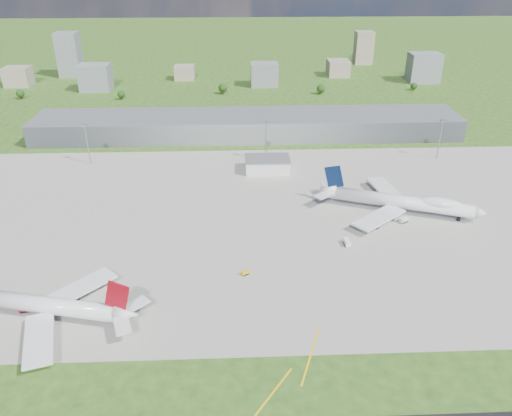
{
  "coord_description": "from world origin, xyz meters",
  "views": [
    {
      "loc": [
        -8.36,
        -178.45,
        120.76
      ],
      "look_at": [
        0.45,
        34.56,
        9.0
      ],
      "focal_mm": 35.0,
      "sensor_mm": 36.0,
      "label": 1
    }
  ],
  "objects_px": {
    "airliner_blue_quad": "(403,202)",
    "tug_yellow": "(245,273)",
    "crash_tender": "(27,308)",
    "van_white_far": "(404,220)",
    "airliner_red_twin": "(46,306)",
    "van_white_near": "(347,243)"
  },
  "relations": [
    {
      "from": "airliner_blue_quad",
      "to": "van_white_near",
      "type": "relative_size",
      "value": 14.23
    },
    {
      "from": "airliner_red_twin",
      "to": "crash_tender",
      "type": "distance_m",
      "value": 10.88
    },
    {
      "from": "crash_tender",
      "to": "van_white_near",
      "type": "bearing_deg",
      "value": 6.39
    },
    {
      "from": "airliner_red_twin",
      "to": "airliner_blue_quad",
      "type": "xyz_separation_m",
      "value": [
        154.1,
        75.48,
        0.62
      ]
    },
    {
      "from": "tug_yellow",
      "to": "van_white_near",
      "type": "distance_m",
      "value": 51.52
    },
    {
      "from": "airliner_blue_quad",
      "to": "van_white_far",
      "type": "distance_m",
      "value": 11.37
    },
    {
      "from": "tug_yellow",
      "to": "van_white_far",
      "type": "distance_m",
      "value": 89.48
    },
    {
      "from": "van_white_near",
      "to": "airliner_blue_quad",
      "type": "bearing_deg",
      "value": -52.52
    },
    {
      "from": "crash_tender",
      "to": "van_white_far",
      "type": "height_order",
      "value": "crash_tender"
    },
    {
      "from": "crash_tender",
      "to": "van_white_far",
      "type": "distance_m",
      "value": 172.65
    },
    {
      "from": "crash_tender",
      "to": "van_white_far",
      "type": "bearing_deg",
      "value": 9.49
    },
    {
      "from": "airliner_red_twin",
      "to": "airliner_blue_quad",
      "type": "relative_size",
      "value": 0.92
    },
    {
      "from": "tug_yellow",
      "to": "crash_tender",
      "type": "bearing_deg",
      "value": 161.75
    },
    {
      "from": "crash_tender",
      "to": "van_white_near",
      "type": "height_order",
      "value": "crash_tender"
    },
    {
      "from": "van_white_near",
      "to": "van_white_far",
      "type": "bearing_deg",
      "value": -62.09
    },
    {
      "from": "airliner_red_twin",
      "to": "tug_yellow",
      "type": "distance_m",
      "value": 76.78
    },
    {
      "from": "airliner_blue_quad",
      "to": "van_white_far",
      "type": "relative_size",
      "value": 14.65
    },
    {
      "from": "tug_yellow",
      "to": "van_white_near",
      "type": "relative_size",
      "value": 0.66
    },
    {
      "from": "tug_yellow",
      "to": "van_white_near",
      "type": "height_order",
      "value": "van_white_near"
    },
    {
      "from": "airliner_red_twin",
      "to": "airliner_blue_quad",
      "type": "bearing_deg",
      "value": -140.79
    },
    {
      "from": "airliner_blue_quad",
      "to": "tug_yellow",
      "type": "relative_size",
      "value": 21.51
    },
    {
      "from": "crash_tender",
      "to": "van_white_far",
      "type": "xyz_separation_m",
      "value": [
        161.44,
        61.2,
        -0.17
      ]
    }
  ]
}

